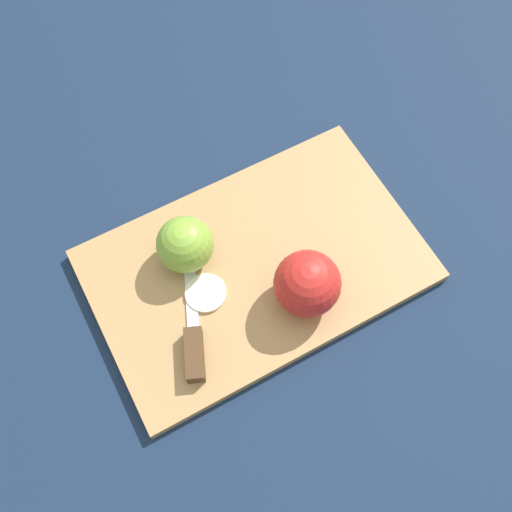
# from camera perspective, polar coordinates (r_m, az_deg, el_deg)

# --- Properties ---
(ground_plane) EXTENTS (4.00, 4.00, 0.00)m
(ground_plane) POSITION_cam_1_polar(r_m,az_deg,el_deg) (0.75, 0.00, -1.13)
(ground_plane) COLOR #14233D
(cutting_board) EXTENTS (0.41, 0.27, 0.02)m
(cutting_board) POSITION_cam_1_polar(r_m,az_deg,el_deg) (0.75, 0.00, -0.89)
(cutting_board) COLOR #A37A4C
(cutting_board) RESTS_ON ground_plane
(apple_half_left) EXTENTS (0.08, 0.08, 0.08)m
(apple_half_left) POSITION_cam_1_polar(r_m,az_deg,el_deg) (0.69, 4.89, -2.63)
(apple_half_left) COLOR red
(apple_half_left) RESTS_ON cutting_board
(apple_half_right) EXTENTS (0.07, 0.07, 0.07)m
(apple_half_right) POSITION_cam_1_polar(r_m,az_deg,el_deg) (0.72, -6.77, 1.07)
(apple_half_right) COLOR olive
(apple_half_right) RESTS_ON cutting_board
(knife) EXTENTS (0.07, 0.14, 0.02)m
(knife) POSITION_cam_1_polar(r_m,az_deg,el_deg) (0.70, -5.92, -8.69)
(knife) COLOR silver
(knife) RESTS_ON cutting_board
(apple_slice) EXTENTS (0.05, 0.05, 0.01)m
(apple_slice) POSITION_cam_1_polar(r_m,az_deg,el_deg) (0.72, -4.82, -3.53)
(apple_slice) COLOR #EFE5C6
(apple_slice) RESTS_ON cutting_board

